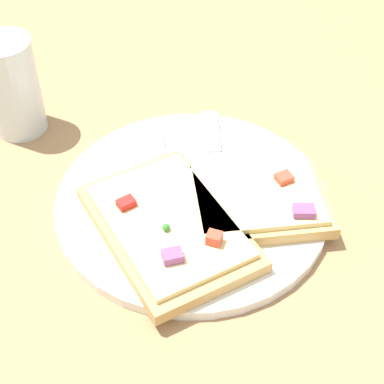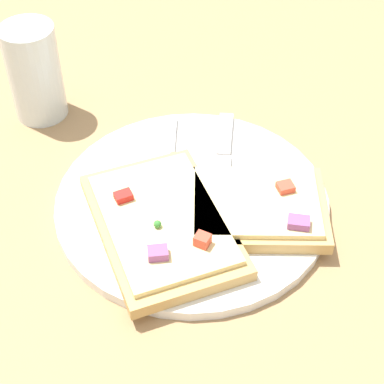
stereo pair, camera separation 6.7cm
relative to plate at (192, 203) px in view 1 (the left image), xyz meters
name	(u,v)px [view 1 (the left image)]	position (x,y,z in m)	size (l,w,h in m)	color
ground_plane	(192,207)	(0.00, 0.00, -0.01)	(4.00, 4.00, 0.00)	#9E7A51
plate	(192,203)	(0.00, 0.00, 0.00)	(0.29, 0.29, 0.01)	white
fork	(164,186)	(-0.01, 0.03, 0.01)	(0.16, 0.15, 0.01)	silver
knife	(215,158)	(0.06, 0.02, 0.01)	(0.16, 0.14, 0.01)	silver
pizza_slice_main	(169,226)	(-0.05, -0.01, 0.02)	(0.19, 0.22, 0.03)	tan
pizza_slice_corner	(258,200)	(0.03, -0.06, 0.02)	(0.18, 0.18, 0.03)	tan
crumb_scatter	(175,173)	(0.02, 0.04, 0.01)	(0.04, 0.08, 0.01)	tan
drinking_glass	(12,86)	(-0.02, 0.25, 0.05)	(0.06, 0.06, 0.12)	silver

